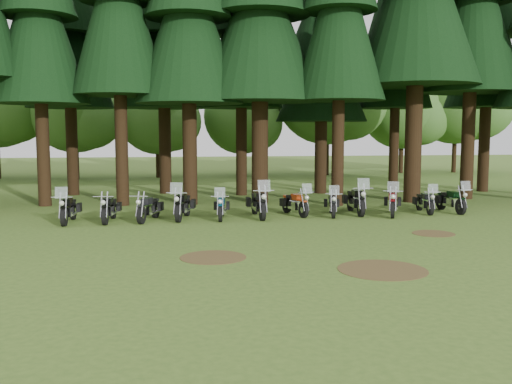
# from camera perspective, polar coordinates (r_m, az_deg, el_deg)

# --- Properties ---
(ground) EXTENTS (120.00, 120.00, 0.00)m
(ground) POSITION_cam_1_polar(r_m,az_deg,el_deg) (17.86, 4.88, -4.83)
(ground) COLOR #3E5E20
(ground) RESTS_ON ground
(pine_back_1) EXTENTS (4.52, 4.52, 16.22)m
(pine_back_1) POSITION_cam_1_polar(r_m,az_deg,el_deg) (32.45, -18.35, 17.04)
(pine_back_1) COLOR black
(pine_back_1) RESTS_ON ground
(pine_back_2) EXTENTS (4.85, 4.85, 16.30)m
(pine_back_2) POSITION_cam_1_polar(r_m,az_deg,el_deg) (32.10, -9.31, 17.47)
(pine_back_2) COLOR black
(pine_back_2) RESTS_ON ground
(pine_back_3) EXTENTS (4.35, 4.35, 16.20)m
(pine_back_3) POSITION_cam_1_polar(r_m,az_deg,el_deg) (30.88, -1.50, 17.89)
(pine_back_3) COLOR black
(pine_back_3) RESTS_ON ground
(pine_back_4) EXTENTS (4.94, 4.94, 13.78)m
(pine_back_4) POSITION_cam_1_polar(r_m,az_deg,el_deg) (31.75, 6.63, 14.87)
(pine_back_4) COLOR black
(pine_back_4) RESTS_ON ground
(pine_back_5) EXTENTS (3.94, 3.94, 16.33)m
(pine_back_5) POSITION_cam_1_polar(r_m,az_deg,el_deg) (32.92, 13.96, 17.11)
(pine_back_5) COLOR black
(pine_back_5) RESTS_ON ground
(pine_back_6) EXTENTS (4.59, 4.59, 16.58)m
(pine_back_6) POSITION_cam_1_polar(r_m,az_deg,el_deg) (35.19, 22.34, 16.36)
(pine_back_6) COLOR black
(pine_back_6) RESTS_ON ground
(decid_2) EXTENTS (6.72, 6.53, 8.40)m
(decid_2) POSITION_cam_1_polar(r_m,az_deg,el_deg) (42.34, -17.31, 7.94)
(decid_2) COLOR black
(decid_2) RESTS_ON ground
(decid_3) EXTENTS (6.12, 5.95, 7.65)m
(decid_3) POSITION_cam_1_polar(r_m,az_deg,el_deg) (42.21, -9.46, 7.54)
(decid_3) COLOR black
(decid_3) RESTS_ON ground
(decid_4) EXTENTS (5.93, 5.76, 7.41)m
(decid_4) POSITION_cam_1_polar(r_m,az_deg,el_deg) (43.76, -1.09, 7.38)
(decid_4) COLOR black
(decid_4) RESTS_ON ground
(decid_5) EXTENTS (8.45, 8.21, 10.56)m
(decid_5) POSITION_cam_1_polar(r_m,az_deg,el_deg) (44.62, 7.71, 9.69)
(decid_5) COLOR black
(decid_5) RESTS_ON ground
(decid_6) EXTENTS (7.06, 6.86, 8.82)m
(decid_6) POSITION_cam_1_polar(r_m,az_deg,el_deg) (48.00, 14.87, 8.06)
(decid_6) COLOR black
(decid_6) RESTS_ON ground
(decid_7) EXTENTS (8.44, 8.20, 10.55)m
(decid_7) POSITION_cam_1_polar(r_m,az_deg,el_deg) (49.89, 19.91, 8.99)
(decid_7) COLOR black
(decid_7) RESTS_ON ground
(dirt_patch_0) EXTENTS (1.80, 1.80, 0.01)m
(dirt_patch_0) POSITION_cam_1_polar(r_m,az_deg,el_deg) (15.47, -4.31, -6.52)
(dirt_patch_0) COLOR #4C3D1E
(dirt_patch_0) RESTS_ON ground
(dirt_patch_1) EXTENTS (1.40, 1.40, 0.01)m
(dirt_patch_1) POSITION_cam_1_polar(r_m,az_deg,el_deg) (19.83, 17.32, -3.98)
(dirt_patch_1) COLOR #4C3D1E
(dirt_patch_1) RESTS_ON ground
(dirt_patch_2) EXTENTS (2.20, 2.20, 0.01)m
(dirt_patch_2) POSITION_cam_1_polar(r_m,az_deg,el_deg) (14.41, 12.52, -7.59)
(dirt_patch_2) COLOR #4C3D1E
(dirt_patch_2) RESTS_ON ground
(motorcycle_0) EXTENTS (0.43, 2.30, 1.45)m
(motorcycle_0) POSITION_cam_1_polar(r_m,az_deg,el_deg) (22.19, -18.24, -1.72)
(motorcycle_0) COLOR black
(motorcycle_0) RESTS_ON ground
(motorcycle_1) EXTENTS (0.39, 2.24, 0.91)m
(motorcycle_1) POSITION_cam_1_polar(r_m,az_deg,el_deg) (22.05, -14.47, -1.70)
(motorcycle_1) COLOR black
(motorcycle_1) RESTS_ON ground
(motorcycle_2) EXTENTS (0.81, 2.14, 0.90)m
(motorcycle_2) POSITION_cam_1_polar(r_m,az_deg,el_deg) (21.94, -10.68, -1.67)
(motorcycle_2) COLOR black
(motorcycle_2) RESTS_ON ground
(motorcycle_3) EXTENTS (0.82, 2.42, 1.52)m
(motorcycle_3) POSITION_cam_1_polar(r_m,az_deg,el_deg) (22.16, -7.34, -1.40)
(motorcycle_3) COLOR black
(motorcycle_3) RESTS_ON ground
(motorcycle_4) EXTENTS (0.54, 2.12, 1.33)m
(motorcycle_4) POSITION_cam_1_polar(r_m,az_deg,el_deg) (22.05, -3.51, -1.57)
(motorcycle_4) COLOR black
(motorcycle_4) RESTS_ON ground
(motorcycle_5) EXTENTS (0.47, 2.52, 1.59)m
(motorcycle_5) POSITION_cam_1_polar(r_m,az_deg,el_deg) (22.40, 0.25, -1.22)
(motorcycle_5) COLOR black
(motorcycle_5) RESTS_ON ground
(motorcycle_6) EXTENTS (0.80, 2.18, 1.38)m
(motorcycle_6) POSITION_cam_1_polar(r_m,az_deg,el_deg) (23.04, 3.92, -1.21)
(motorcycle_6) COLOR black
(motorcycle_6) RESTS_ON ground
(motorcycle_7) EXTENTS (0.72, 2.10, 1.33)m
(motorcycle_7) POSITION_cam_1_polar(r_m,az_deg,el_deg) (23.05, 7.65, -1.28)
(motorcycle_7) COLOR black
(motorcycle_7) RESTS_ON ground
(motorcycle_8) EXTENTS (0.53, 2.50, 1.57)m
(motorcycle_8) POSITION_cam_1_polar(r_m,az_deg,el_deg) (23.72, 9.94, -0.91)
(motorcycle_8) COLOR black
(motorcycle_8) RESTS_ON ground
(motorcycle_9) EXTENTS (1.13, 2.27, 1.47)m
(motorcycle_9) POSITION_cam_1_polar(r_m,az_deg,el_deg) (23.58, 13.51, -1.11)
(motorcycle_9) COLOR black
(motorcycle_9) RESTS_ON ground
(motorcycle_10) EXTENTS (0.53, 2.08, 1.30)m
(motorcycle_10) POSITION_cam_1_polar(r_m,az_deg,el_deg) (24.68, 16.53, -1.02)
(motorcycle_10) COLOR black
(motorcycle_10) RESTS_ON ground
(motorcycle_11) EXTENTS (0.45, 2.23, 1.40)m
(motorcycle_11) POSITION_cam_1_polar(r_m,az_deg,el_deg) (25.22, 18.91, -0.87)
(motorcycle_11) COLOR black
(motorcycle_11) RESTS_ON ground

